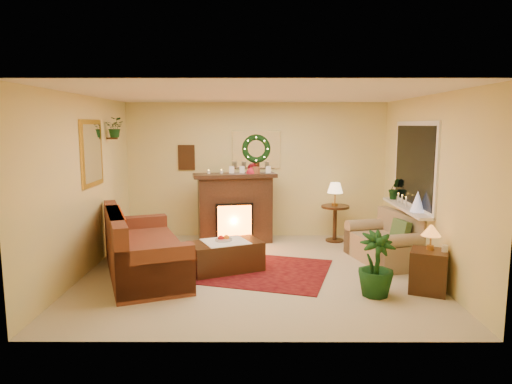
{
  "coord_description": "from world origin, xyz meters",
  "views": [
    {
      "loc": [
        0.02,
        -6.58,
        2.17
      ],
      "look_at": [
        0.0,
        0.35,
        1.15
      ],
      "focal_mm": 32.0,
      "sensor_mm": 36.0,
      "label": 1
    }
  ],
  "objects_px": {
    "side_table_round": "(335,224)",
    "end_table_square": "(428,272)",
    "loveseat": "(385,236)",
    "sofa": "(145,246)",
    "coffee_table": "(226,257)",
    "fireplace": "(235,213)"
  },
  "relations": [
    {
      "from": "fireplace",
      "to": "coffee_table",
      "type": "relative_size",
      "value": 1.26
    },
    {
      "from": "loveseat",
      "to": "end_table_square",
      "type": "xyz_separation_m",
      "value": [
        0.2,
        -1.36,
        -0.15
      ]
    },
    {
      "from": "side_table_round",
      "to": "coffee_table",
      "type": "relative_size",
      "value": 0.64
    },
    {
      "from": "side_table_round",
      "to": "coffee_table",
      "type": "height_order",
      "value": "side_table_round"
    },
    {
      "from": "sofa",
      "to": "end_table_square",
      "type": "relative_size",
      "value": 4.0
    },
    {
      "from": "coffee_table",
      "to": "sofa",
      "type": "bearing_deg",
      "value": 164.6
    },
    {
      "from": "fireplace",
      "to": "loveseat",
      "type": "relative_size",
      "value": 1.0
    },
    {
      "from": "end_table_square",
      "to": "loveseat",
      "type": "bearing_deg",
      "value": 98.38
    },
    {
      "from": "fireplace",
      "to": "coffee_table",
      "type": "bearing_deg",
      "value": -103.44
    },
    {
      "from": "end_table_square",
      "to": "fireplace",
      "type": "bearing_deg",
      "value": 136.17
    },
    {
      "from": "sofa",
      "to": "coffee_table",
      "type": "bearing_deg",
      "value": -12.29
    },
    {
      "from": "sofa",
      "to": "side_table_round",
      "type": "distance_m",
      "value": 3.66
    },
    {
      "from": "sofa",
      "to": "end_table_square",
      "type": "height_order",
      "value": "sofa"
    },
    {
      "from": "coffee_table",
      "to": "loveseat",
      "type": "bearing_deg",
      "value": -13.18
    },
    {
      "from": "loveseat",
      "to": "sofa",
      "type": "bearing_deg",
      "value": 175.3
    },
    {
      "from": "side_table_round",
      "to": "loveseat",
      "type": "bearing_deg",
      "value": -65.62
    },
    {
      "from": "fireplace",
      "to": "loveseat",
      "type": "distance_m",
      "value": 2.73
    },
    {
      "from": "sofa",
      "to": "coffee_table",
      "type": "relative_size",
      "value": 2.11
    },
    {
      "from": "coffee_table",
      "to": "end_table_square",
      "type": "bearing_deg",
      "value": -41.92
    },
    {
      "from": "loveseat",
      "to": "end_table_square",
      "type": "bearing_deg",
      "value": -96.67
    },
    {
      "from": "side_table_round",
      "to": "end_table_square",
      "type": "relative_size",
      "value": 1.22
    },
    {
      "from": "side_table_round",
      "to": "end_table_square",
      "type": "distance_m",
      "value": 2.75
    }
  ]
}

